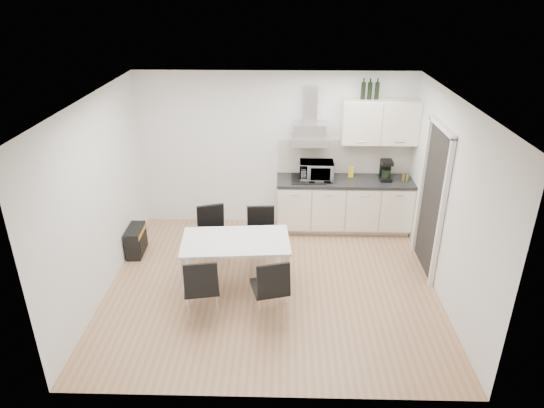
{
  "coord_description": "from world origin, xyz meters",
  "views": [
    {
      "loc": [
        0.15,
        -5.65,
        3.88
      ],
      "look_at": [
        -0.01,
        0.32,
        1.1
      ],
      "focal_mm": 32.0,
      "sensor_mm": 36.0,
      "label": 1
    }
  ],
  "objects_px": {
    "chair_near_left": "(202,287)",
    "guitar_amp": "(136,241)",
    "dining_table": "(236,245)",
    "kitchenette": "(347,183)",
    "chair_far_right": "(261,238)",
    "floor_speaker": "(208,216)",
    "chair_far_left": "(214,237)",
    "chair_near_right": "(270,288)"
  },
  "relations": [
    {
      "from": "kitchenette",
      "to": "guitar_amp",
      "type": "height_order",
      "value": "kitchenette"
    },
    {
      "from": "chair_near_left",
      "to": "guitar_amp",
      "type": "distance_m",
      "value": 2.0
    },
    {
      "from": "kitchenette",
      "to": "chair_near_right",
      "type": "height_order",
      "value": "kitchenette"
    },
    {
      "from": "chair_far_left",
      "to": "chair_near_left",
      "type": "height_order",
      "value": "same"
    },
    {
      "from": "chair_far_right",
      "to": "chair_near_right",
      "type": "height_order",
      "value": "same"
    },
    {
      "from": "floor_speaker",
      "to": "kitchenette",
      "type": "bearing_deg",
      "value": -13.1
    },
    {
      "from": "dining_table",
      "to": "chair_near_left",
      "type": "xyz_separation_m",
      "value": [
        -0.37,
        -0.64,
        -0.23
      ]
    },
    {
      "from": "chair_far_right",
      "to": "floor_speaker",
      "type": "xyz_separation_m",
      "value": [
        -1.0,
        1.36,
        -0.31
      ]
    },
    {
      "from": "kitchenette",
      "to": "chair_far_right",
      "type": "height_order",
      "value": "kitchenette"
    },
    {
      "from": "chair_far_left",
      "to": "guitar_amp",
      "type": "relative_size",
      "value": 1.66
    },
    {
      "from": "chair_far_left",
      "to": "dining_table",
      "type": "bearing_deg",
      "value": 103.19
    },
    {
      "from": "chair_far_left",
      "to": "guitar_amp",
      "type": "distance_m",
      "value": 1.29
    },
    {
      "from": "kitchenette",
      "to": "dining_table",
      "type": "distance_m",
      "value": 2.46
    },
    {
      "from": "chair_far_right",
      "to": "guitar_amp",
      "type": "height_order",
      "value": "chair_far_right"
    },
    {
      "from": "chair_far_left",
      "to": "floor_speaker",
      "type": "bearing_deg",
      "value": -95.33
    },
    {
      "from": "chair_far_left",
      "to": "chair_far_right",
      "type": "xyz_separation_m",
      "value": [
        0.7,
        -0.03,
        0.0
      ]
    },
    {
      "from": "kitchenette",
      "to": "chair_far_left",
      "type": "xyz_separation_m",
      "value": [
        -2.06,
        -1.16,
        -0.39
      ]
    },
    {
      "from": "chair_near_left",
      "to": "chair_near_right",
      "type": "bearing_deg",
      "value": -9.77
    },
    {
      "from": "kitchenette",
      "to": "floor_speaker",
      "type": "bearing_deg",
      "value": 176.0
    },
    {
      "from": "chair_far_left",
      "to": "floor_speaker",
      "type": "distance_m",
      "value": 1.4
    },
    {
      "from": "chair_far_right",
      "to": "floor_speaker",
      "type": "distance_m",
      "value": 1.72
    },
    {
      "from": "dining_table",
      "to": "guitar_amp",
      "type": "relative_size",
      "value": 2.79
    },
    {
      "from": "dining_table",
      "to": "floor_speaker",
      "type": "bearing_deg",
      "value": 104.84
    },
    {
      "from": "chair_far_right",
      "to": "floor_speaker",
      "type": "relative_size",
      "value": 3.41
    },
    {
      "from": "chair_far_right",
      "to": "chair_near_right",
      "type": "xyz_separation_m",
      "value": [
        0.16,
        -1.24,
        0.0
      ]
    },
    {
      "from": "dining_table",
      "to": "chair_near_right",
      "type": "bearing_deg",
      "value": -57.82
    },
    {
      "from": "dining_table",
      "to": "chair_far_right",
      "type": "xyz_separation_m",
      "value": [
        0.31,
        0.62,
        -0.23
      ]
    },
    {
      "from": "guitar_amp",
      "to": "kitchenette",
      "type": "bearing_deg",
      "value": 13.16
    },
    {
      "from": "chair_far_left",
      "to": "kitchenette",
      "type": "bearing_deg",
      "value": -168.74
    },
    {
      "from": "chair_near_left",
      "to": "guitar_amp",
      "type": "height_order",
      "value": "chair_near_left"
    },
    {
      "from": "guitar_amp",
      "to": "chair_near_right",
      "type": "bearing_deg",
      "value": -38.05
    },
    {
      "from": "guitar_amp",
      "to": "floor_speaker",
      "type": "distance_m",
      "value": 1.44
    },
    {
      "from": "dining_table",
      "to": "guitar_amp",
      "type": "xyz_separation_m",
      "value": [
        -1.64,
        0.9,
        -0.45
      ]
    },
    {
      "from": "kitchenette",
      "to": "chair_far_right",
      "type": "xyz_separation_m",
      "value": [
        -1.36,
        -1.19,
        -0.39
      ]
    },
    {
      "from": "guitar_amp",
      "to": "floor_speaker",
      "type": "bearing_deg",
      "value": 46.48
    },
    {
      "from": "chair_far_right",
      "to": "dining_table",
      "type": "bearing_deg",
      "value": 59.32
    },
    {
      "from": "chair_far_right",
      "to": "chair_near_right",
      "type": "bearing_deg",
      "value": 93.23
    },
    {
      "from": "chair_near_left",
      "to": "chair_near_right",
      "type": "height_order",
      "value": "same"
    },
    {
      "from": "floor_speaker",
      "to": "dining_table",
      "type": "bearing_deg",
      "value": -79.65
    },
    {
      "from": "chair_near_left",
      "to": "floor_speaker",
      "type": "distance_m",
      "value": 2.65
    },
    {
      "from": "chair_far_right",
      "to": "guitar_amp",
      "type": "distance_m",
      "value": 1.98
    },
    {
      "from": "chair_far_left",
      "to": "chair_near_right",
      "type": "height_order",
      "value": "same"
    }
  ]
}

